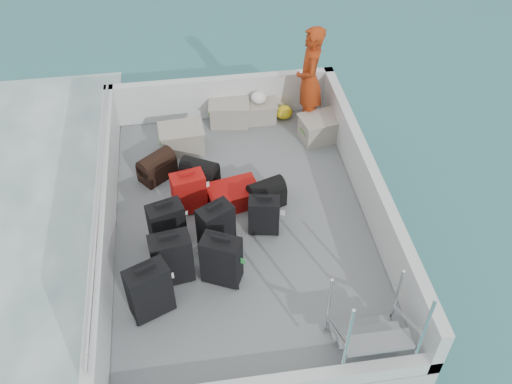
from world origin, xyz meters
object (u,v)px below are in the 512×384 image
at_px(suitcase_8, 233,195).
at_px(crate_3, 321,129).
at_px(suitcase_0, 150,291).
at_px(suitcase_5, 189,193).
at_px(crate_2, 259,112).
at_px(crate_0, 182,140).
at_px(suitcase_2, 167,225).
at_px(passenger, 309,80).
at_px(suitcase_4, 216,227).
at_px(suitcase_1, 172,259).
at_px(suitcase_3, 222,261).
at_px(suitcase_7, 264,216).
at_px(crate_1, 229,113).

xyz_separation_m(suitcase_8, crate_3, (1.51, 1.22, 0.05)).
xyz_separation_m(suitcase_0, suitcase_8, (1.12, 1.63, -0.23)).
relative_size(suitcase_5, crate_2, 1.16).
xyz_separation_m(suitcase_8, crate_0, (-0.63, 1.26, 0.05)).
bearing_deg(crate_2, suitcase_8, -108.91).
bearing_deg(crate_0, suitcase_8, -63.52).
bearing_deg(suitcase_2, passenger, 27.26).
relative_size(suitcase_4, crate_0, 1.02).
relative_size(suitcase_1, suitcase_2, 1.13).
bearing_deg(crate_0, suitcase_3, -82.33).
bearing_deg(suitcase_7, suitcase_5, 160.48).
distance_m(suitcase_2, passenger, 3.19).
relative_size(crate_0, passenger, 0.37).
bearing_deg(suitcase_0, suitcase_3, -1.54).
xyz_separation_m(suitcase_2, crate_0, (0.28, 1.85, -0.13)).
height_order(suitcase_5, crate_2, suitcase_5).
relative_size(suitcase_7, crate_0, 0.89).
bearing_deg(suitcase_3, suitcase_5, 129.32).
xyz_separation_m(crate_0, crate_2, (1.26, 0.58, -0.03)).
xyz_separation_m(suitcase_2, crate_3, (2.41, 1.81, -0.13)).
relative_size(crate_1, crate_3, 0.98).
height_order(suitcase_8, passenger, passenger).
distance_m(suitcase_3, crate_2, 3.26).
height_order(suitcase_0, crate_0, suitcase_0).
relative_size(suitcase_2, crate_3, 1.03).
xyz_separation_m(suitcase_4, suitcase_8, (0.29, 0.72, -0.18)).
distance_m(crate_0, crate_2, 1.38).
relative_size(suitcase_7, passenger, 0.33).
bearing_deg(crate_3, suitcase_8, -141.07).
relative_size(suitcase_1, suitcase_8, 1.03).
relative_size(suitcase_4, suitcase_8, 0.92).
bearing_deg(suitcase_5, passenger, 28.05).
distance_m(suitcase_2, suitcase_5, 0.63).
distance_m(suitcase_5, crate_0, 1.30).
distance_m(suitcase_2, suitcase_8, 1.09).
relative_size(suitcase_0, passenger, 0.43).
distance_m(suitcase_4, crate_0, 2.01).
distance_m(suitcase_8, crate_0, 1.41).
xyz_separation_m(suitcase_0, suitcase_1, (0.26, 0.44, -0.01)).
xyz_separation_m(suitcase_3, crate_2, (0.91, 3.13, -0.19)).
distance_m(crate_2, passenger, 1.04).
relative_size(crate_0, crate_3, 1.02).
bearing_deg(suitcase_5, crate_3, 19.22).
bearing_deg(suitcase_8, crate_0, 14.52).
distance_m(suitcase_0, crate_0, 2.94).
relative_size(suitcase_7, suitcase_8, 0.80).
bearing_deg(suitcase_2, crate_0, 64.90).
distance_m(suitcase_7, crate_3, 2.15).
bearing_deg(passenger, suitcase_1, -28.90).
xyz_separation_m(suitcase_3, suitcase_7, (0.62, 0.71, -0.07)).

